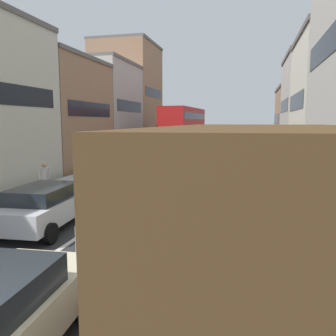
# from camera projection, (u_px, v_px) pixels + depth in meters

# --- Properties ---
(sidewalk_left) EXTENTS (2.60, 64.00, 0.14)m
(sidewalk_left) POSITION_uv_depth(u_px,v_px,m) (104.00, 172.00, 24.69)
(sidewalk_left) COLOR #B2B2B2
(sidewalk_left) RESTS_ON ground
(lane_stripe_left) EXTENTS (0.16, 60.00, 0.01)m
(lane_stripe_left) POSITION_uv_depth(u_px,v_px,m) (171.00, 175.00, 23.54)
(lane_stripe_left) COLOR silver
(lane_stripe_left) RESTS_ON ground
(lane_stripe_right) EXTENTS (0.16, 60.00, 0.01)m
(lane_stripe_right) POSITION_uv_depth(u_px,v_px,m) (221.00, 177.00, 22.75)
(lane_stripe_right) COLOR silver
(lane_stripe_right) RESTS_ON ground
(building_row_left) EXTENTS (7.20, 43.90, 13.43)m
(building_row_left) POSITION_uv_depth(u_px,v_px,m) (60.00, 103.00, 28.52)
(building_row_left) COLOR #9E7556
(building_row_left) RESTS_ON ground
(removalist_box_truck) EXTENTS (2.93, 7.78, 3.58)m
(removalist_box_truck) POSITION_uv_depth(u_px,v_px,m) (259.00, 231.00, 5.25)
(removalist_box_truck) COLOR #A51E1E
(removalist_box_truck) RESTS_ON ground
(sedan_centre_lane_second) EXTENTS (2.16, 4.35, 1.49)m
(sedan_centre_lane_second) POSITION_uv_depth(u_px,v_px,m) (134.00, 215.00, 10.49)
(sedan_centre_lane_second) COLOR beige
(sedan_centre_lane_second) RESTS_ON ground
(wagon_left_lane_second) EXTENTS (2.29, 4.41, 1.49)m
(wagon_left_lane_second) POSITION_uv_depth(u_px,v_px,m) (46.00, 205.00, 11.74)
(wagon_left_lane_second) COLOR silver
(wagon_left_lane_second) RESTS_ON ground
(hatchback_centre_lane_third) EXTENTS (2.11, 4.32, 1.49)m
(hatchback_centre_lane_third) POSITION_uv_depth(u_px,v_px,m) (170.00, 184.00, 15.69)
(hatchback_centre_lane_third) COLOR #B29319
(hatchback_centre_lane_third) RESTS_ON ground
(sedan_left_lane_third) EXTENTS (2.13, 4.33, 1.49)m
(sedan_left_lane_third) POSITION_uv_depth(u_px,v_px,m) (110.00, 179.00, 17.08)
(sedan_left_lane_third) COLOR #19592D
(sedan_left_lane_third) RESTS_ON ground
(coupe_centre_lane_fourth) EXTENTS (2.19, 4.36, 1.49)m
(coupe_centre_lane_fourth) POSITION_uv_depth(u_px,v_px,m) (190.00, 167.00, 21.66)
(coupe_centre_lane_fourth) COLOR black
(coupe_centre_lane_fourth) RESTS_ON ground
(sedan_left_lane_fourth) EXTENTS (2.19, 4.36, 1.49)m
(sedan_left_lane_fourth) POSITION_uv_depth(u_px,v_px,m) (139.00, 166.00, 22.06)
(sedan_left_lane_fourth) COLOR gray
(sedan_left_lane_fourth) RESTS_ON ground
(sedan_centre_lane_fifth) EXTENTS (2.21, 4.37, 1.49)m
(sedan_centre_lane_fifth) POSITION_uv_depth(u_px,v_px,m) (203.00, 159.00, 26.67)
(sedan_centre_lane_fifth) COLOR #A51E1E
(sedan_centre_lane_fifth) RESTS_ON ground
(sedan_left_lane_fifth) EXTENTS (2.28, 4.40, 1.49)m
(sedan_left_lane_fifth) POSITION_uv_depth(u_px,v_px,m) (164.00, 157.00, 27.81)
(sedan_left_lane_fifth) COLOR #759EB7
(sedan_left_lane_fifth) RESTS_ON ground
(sedan_right_lane_behind_truck) EXTENTS (2.28, 4.40, 1.49)m
(sedan_right_lane_behind_truck) POSITION_uv_depth(u_px,v_px,m) (244.00, 201.00, 12.39)
(sedan_right_lane_behind_truck) COLOR #194C8C
(sedan_right_lane_behind_truck) RESTS_ON ground
(wagon_right_lane_far) EXTENTS (2.21, 4.37, 1.49)m
(wagon_right_lane_far) POSITION_uv_depth(u_px,v_px,m) (248.00, 177.00, 17.77)
(wagon_right_lane_far) COLOR beige
(wagon_right_lane_far) RESTS_ON ground
(bus_mid_queue_primary) EXTENTS (3.18, 10.61, 5.06)m
(bus_mid_queue_primary) POSITION_uv_depth(u_px,v_px,m) (184.00, 130.00, 35.72)
(bus_mid_queue_primary) COLOR #B21919
(bus_mid_queue_primary) RESTS_ON ground
(bus_far_queue_secondary) EXTENTS (3.14, 10.60, 2.90)m
(bus_far_queue_secondary) POSITION_uv_depth(u_px,v_px,m) (225.00, 135.00, 47.93)
(bus_far_queue_secondary) COLOR #1E6033
(bus_far_queue_secondary) RESTS_ON ground
(pedestrian_near_kerb) EXTENTS (0.41, 0.42, 1.66)m
(pedestrian_near_kerb) POSITION_uv_depth(u_px,v_px,m) (45.00, 177.00, 16.82)
(pedestrian_near_kerb) COLOR #262D47
(pedestrian_near_kerb) RESTS_ON ground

